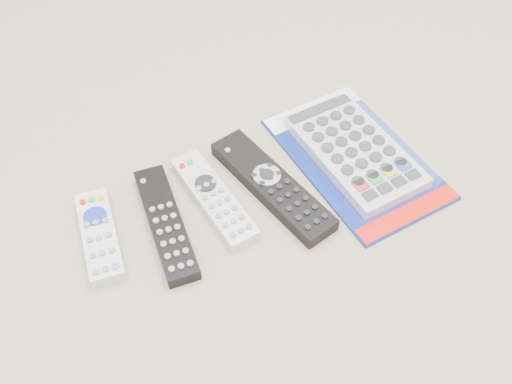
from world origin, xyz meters
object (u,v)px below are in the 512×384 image
remote_slim_black (166,223)px  remote_silver_dvd (214,198)px  remote_large_black (272,185)px  remote_small_grey (100,236)px  jumbo_remote_packaged (355,150)px

remote_slim_black → remote_silver_dvd: remote_slim_black is taller
remote_large_black → remote_slim_black: bearing=166.0°
remote_slim_black → remote_small_grey: bearing=173.3°
remote_large_black → jumbo_remote_packaged: jumbo_remote_packaged is taller
remote_small_grey → remote_slim_black: size_ratio=0.77×
remote_silver_dvd → jumbo_remote_packaged: jumbo_remote_packaged is taller
remote_small_grey → remote_large_black: (0.26, -0.04, 0.00)m
remote_slim_black → jumbo_remote_packaged: 0.32m
remote_silver_dvd → remote_large_black: size_ratio=0.79×
remote_small_grey → remote_slim_black: 0.09m
remote_slim_black → remote_large_black: remote_large_black is taller
jumbo_remote_packaged → remote_slim_black: bearing=176.1°
remote_large_black → jumbo_remote_packaged: 0.15m
remote_small_grey → remote_large_black: size_ratio=0.67×
remote_large_black → remote_small_grey: bearing=162.2°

